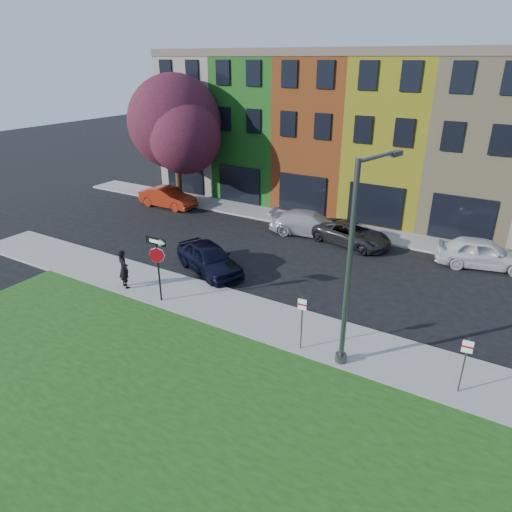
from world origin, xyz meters
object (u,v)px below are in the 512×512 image
Objects in this scene: man at (124,269)px; street_lamp at (353,267)px; stop_sign at (157,256)px; sedan_near at (209,258)px.

street_lamp is (10.73, -0.01, 2.68)m from man.
stop_sign is 3.93m from sedan_near.
street_lamp is (8.46, 0.11, 1.49)m from stop_sign.
stop_sign is 0.62× the size of sedan_near.
street_lamp reaches higher than stop_sign.
man is 0.39× the size of sedan_near.
sedan_near is at bearing 89.02° from stop_sign.
stop_sign is at bearing -163.60° from man.
stop_sign reaches higher than man.
street_lamp is at bearing -160.51° from man.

